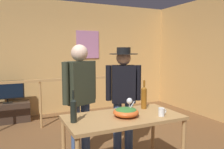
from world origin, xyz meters
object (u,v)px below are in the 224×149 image
(salad_bowl, at_px, (126,112))
(wine_bottle_amber, at_px, (144,97))
(framed_picture, at_px, (88,45))
(tv_console, at_px, (8,113))
(mug_white, at_px, (162,112))
(person_standing_right, at_px, (123,91))
(stair_railing, at_px, (70,92))
(wine_glass, at_px, (129,102))
(wine_bottle_dark, at_px, (73,110))
(serving_table, at_px, (123,123))
(person_standing_left, at_px, (80,93))
(flat_screen_tv, at_px, (7,90))

(salad_bowl, xyz_separation_m, wine_bottle_amber, (0.40, 0.23, 0.10))
(framed_picture, distance_m, salad_bowl, 3.53)
(tv_console, bearing_deg, mug_white, -61.78)
(wine_bottle_amber, height_order, person_standing_right, person_standing_right)
(stair_railing, relative_size, wine_glass, 23.24)
(salad_bowl, xyz_separation_m, wine_glass, (0.18, 0.23, 0.06))
(stair_railing, relative_size, wine_bottle_dark, 10.90)
(framed_picture, distance_m, serving_table, 3.53)
(tv_console, relative_size, person_standing_right, 0.55)
(person_standing_left, bearing_deg, flat_screen_tv, -90.03)
(tv_console, distance_m, mug_white, 3.72)
(flat_screen_tv, height_order, person_standing_right, person_standing_right)
(tv_console, bearing_deg, framed_picture, 8.37)
(tv_console, distance_m, wine_bottle_amber, 3.40)
(stair_railing, height_order, person_standing_left, person_standing_left)
(framed_picture, height_order, mug_white, framed_picture)
(stair_railing, xyz_separation_m, mug_white, (0.51, -2.53, 0.16))
(serving_table, xyz_separation_m, person_standing_right, (0.34, 0.66, 0.25))
(framed_picture, height_order, stair_railing, framed_picture)
(wine_glass, distance_m, person_standing_right, 0.50)
(stair_railing, bearing_deg, framed_picture, 52.67)
(tv_console, xyz_separation_m, wine_glass, (1.50, -2.83, 0.71))
(wine_glass, bearing_deg, wine_bottle_amber, -0.54)
(flat_screen_tv, relative_size, mug_white, 6.34)
(framed_picture, xyz_separation_m, salad_bowl, (-0.65, -3.36, -0.88))
(flat_screen_tv, height_order, wine_bottle_dark, wine_bottle_dark)
(framed_picture, distance_m, wine_bottle_dark, 3.62)
(tv_console, height_order, wine_glass, wine_glass)
(wine_bottle_amber, relative_size, person_standing_right, 0.24)
(tv_console, height_order, wine_bottle_amber, wine_bottle_amber)
(salad_bowl, height_order, wine_glass, salad_bowl)
(flat_screen_tv, bearing_deg, wine_bottle_dark, -76.75)
(tv_console, relative_size, flat_screen_tv, 1.29)
(wine_glass, height_order, wine_bottle_amber, wine_bottle_amber)
(person_standing_right, bearing_deg, person_standing_left, 22.63)
(flat_screen_tv, xyz_separation_m, wine_glass, (1.50, -2.80, 0.20))
(salad_bowl, bearing_deg, tv_console, 113.35)
(framed_picture, xyz_separation_m, person_standing_left, (-1.00, -2.65, -0.75))
(wine_glass, relative_size, wine_bottle_amber, 0.43)
(wine_bottle_dark, bearing_deg, person_standing_left, 67.64)
(stair_railing, relative_size, salad_bowl, 12.62)
(stair_railing, relative_size, flat_screen_tv, 5.60)
(wine_bottle_dark, xyz_separation_m, person_standing_right, (0.96, 0.65, 0.03))
(person_standing_left, relative_size, person_standing_right, 1.02)
(stair_railing, xyz_separation_m, person_standing_left, (-0.25, -1.67, 0.30))
(flat_screen_tv, distance_m, serving_table, 3.27)
(stair_railing, height_order, wine_glass, stair_railing)
(mug_white, relative_size, person_standing_right, 0.07)
(serving_table, bearing_deg, person_standing_left, 117.43)
(wine_glass, bearing_deg, salad_bowl, -127.30)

